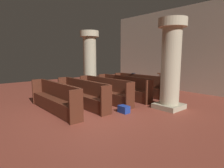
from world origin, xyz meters
name	(u,v)px	position (x,y,z in m)	size (l,w,h in m)	color
ground_plane	(93,112)	(0.00, 0.00, 0.00)	(19.20, 19.20, 0.00)	brown
back_wall	(186,50)	(0.00, 6.08, 2.25)	(10.00, 0.16, 4.50)	beige
pew_row_0	(139,84)	(-0.94, 3.45, 0.52)	(3.10, 0.46, 0.99)	#562819
pew_row_1	(123,87)	(-0.94, 2.34, 0.52)	(3.10, 0.46, 0.99)	#562819
pew_row_2	(104,89)	(-0.94, 1.24, 0.52)	(3.10, 0.47, 0.99)	#562819
pew_row_3	(82,93)	(-0.94, 0.14, 0.52)	(3.10, 0.46, 0.99)	#562819
pew_row_4	(55,97)	(-0.94, -0.96, 0.52)	(3.10, 0.46, 0.99)	#562819
pillar_aisle_side	(171,63)	(1.44, 2.39, 1.67)	(0.98, 0.98, 3.21)	tan
pillar_far_side	(90,60)	(-3.26, 2.10, 1.67)	(0.98, 0.98, 3.21)	tan
lectern	(163,85)	(-0.21, 4.39, 0.45)	(0.48, 0.45, 1.08)	brown
hymn_book	(133,73)	(-1.50, 3.63, 1.01)	(0.14, 0.18, 0.03)	black
kneeler_box_blue	(124,109)	(0.73, 0.76, 0.12)	(0.38, 0.25, 0.24)	navy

